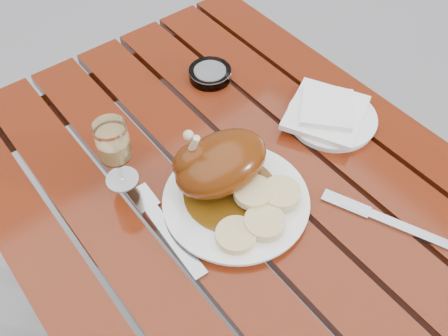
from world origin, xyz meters
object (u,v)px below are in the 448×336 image
(dinner_plate, at_px, (236,201))
(side_plate, at_px, (332,118))
(ashtray, at_px, (210,74))
(wine_glass, at_px, (116,155))
(table, at_px, (252,300))

(dinner_plate, relative_size, side_plate, 1.42)
(dinner_plate, xyz_separation_m, ashtray, (0.17, 0.30, 0.00))
(side_plate, bearing_deg, wine_glass, 162.37)
(side_plate, relative_size, ashtray, 1.96)
(dinner_plate, bearing_deg, table, -55.34)
(dinner_plate, bearing_deg, wine_glass, 127.07)
(table, bearing_deg, dinner_plate, 124.66)
(table, height_order, wine_glass, wine_glass)
(table, distance_m, ashtray, 0.54)
(table, distance_m, dinner_plate, 0.39)
(dinner_plate, distance_m, side_plate, 0.29)
(ashtray, bearing_deg, wine_glass, -157.11)
(dinner_plate, height_order, side_plate, dinner_plate)
(dinner_plate, relative_size, wine_glass, 1.81)
(table, xyz_separation_m, side_plate, (0.26, 0.08, 0.38))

